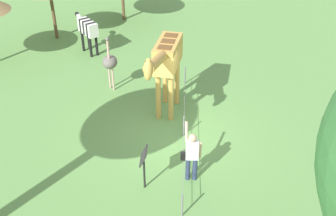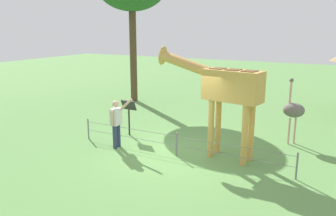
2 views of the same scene
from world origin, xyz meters
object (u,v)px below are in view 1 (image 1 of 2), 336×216
object	(u,v)px
zebra	(87,29)
ostrich	(110,62)
info_sign	(144,161)
giraffe	(166,61)
visitor	(192,154)

from	to	relation	value
zebra	ostrich	world-z (taller)	ostrich
zebra	info_sign	distance (m)	9.36
ostrich	info_sign	world-z (taller)	ostrich
giraffe	info_sign	size ratio (longest dim) A/B	2.78
giraffe	visitor	xyz separation A→B (m)	(3.30, 0.87, -1.23)
giraffe	info_sign	distance (m)	3.91
giraffe	visitor	size ratio (longest dim) A/B	2.19
ostrich	info_sign	size ratio (longest dim) A/B	1.70
info_sign	giraffe	bearing A→B (deg)	173.50
visitor	giraffe	bearing A→B (deg)	-165.26
giraffe	zebra	size ratio (longest dim) A/B	2.21
zebra	visitor	bearing A→B (deg)	29.29
visitor	zebra	size ratio (longest dim) A/B	1.01
ostrich	info_sign	distance (m)	5.71
giraffe	visitor	bearing A→B (deg)	14.74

